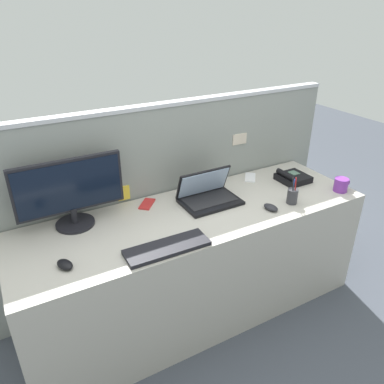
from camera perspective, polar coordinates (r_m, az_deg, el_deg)
ground_plane at (r=2.73m, az=0.53°, el=-17.02°), size 10.00×10.00×0.00m
desk at (r=2.48m, az=0.57°, el=-10.75°), size 2.17×0.68×0.75m
cubicle_divider at (r=2.60m, az=-3.54°, el=-1.05°), size 2.51×0.07×1.34m
desktop_monitor at (r=2.16m, az=-17.99°, el=0.23°), size 0.59×0.22×0.39m
laptop at (r=2.39m, az=2.38°, el=-0.34°), size 0.36×0.26×0.20m
desk_phone at (r=2.75m, az=14.92°, el=2.12°), size 0.20×0.19×0.08m
keyboard_main at (r=1.96m, az=-3.76°, el=-8.38°), size 0.45×0.16×0.02m
computer_mouse_right_hand at (r=1.93m, az=-18.66°, el=-10.34°), size 0.09×0.11×0.03m
computer_mouse_left_hand at (r=2.35m, az=11.82°, el=-2.29°), size 0.08×0.11×0.03m
pen_cup at (r=2.44m, az=14.93°, el=-0.57°), size 0.07×0.07×0.18m
cell_phone_red_case at (r=2.38m, az=-6.81°, el=-1.80°), size 0.14×0.15×0.01m
cell_phone_white_slab at (r=2.75m, az=8.79°, el=2.20°), size 0.15×0.16×0.01m
coffee_mug at (r=2.70m, az=21.61°, el=1.03°), size 0.13×0.09×0.09m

